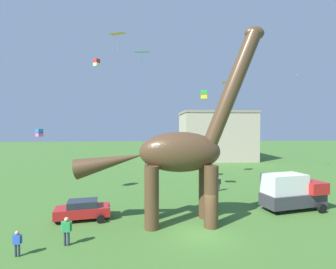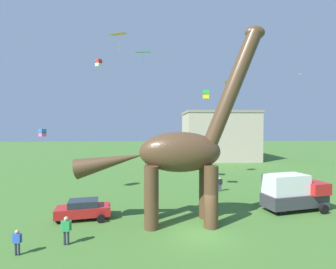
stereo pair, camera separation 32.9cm
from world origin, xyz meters
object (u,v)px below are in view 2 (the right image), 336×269
parked_sedan_left (83,209)px  person_strolling_adult (17,240)px  person_near_flyer (220,183)px  kite_apex (119,34)px  kite_drifting (143,52)px  parked_box_truck (293,192)px  kite_mid_left (226,82)px  dinosaur_sculpture (179,152)px  kite_far_left (206,95)px  kite_mid_center (300,74)px  person_photographer (66,228)px  kite_near_high (42,133)px  kite_high_left (99,63)px

parked_sedan_left → person_strolling_adult: size_ratio=3.01×
person_near_flyer → kite_apex: kite_apex is taller
person_strolling_adult → kite_drifting: kite_drifting is taller
parked_box_truck → kite_apex: 23.58m
parked_box_truck → person_near_flyer: 8.49m
kite_mid_left → dinosaur_sculpture: bearing=-120.3°
person_strolling_adult → kite_far_left: kite_far_left is taller
parked_box_truck → person_near_flyer: parked_box_truck is taller
kite_mid_center → kite_far_left: bearing=-171.4°
person_photographer → parked_box_truck: bearing=-34.2°
parked_box_truck → person_photographer: size_ratio=3.33×
kite_apex → kite_drifting: bearing=-52.9°
parked_box_truck → person_strolling_adult: bearing=-173.5°
dinosaur_sculpture → kite_mid_left: bearing=45.4°
kite_mid_left → kite_mid_center: 15.72m
person_near_flyer → kite_apex: bearing=76.2°
person_photographer → kite_apex: bearing=30.6°
kite_drifting → person_near_flyer: bearing=25.3°
person_photographer → person_near_flyer: bearing=-7.6°
kite_mid_left → kite_apex: 13.86m
parked_sedan_left → parked_box_truck: 17.98m
person_near_flyer → kite_mid_left: 12.29m
parked_sedan_left → kite_mid_left: 21.74m
parked_sedan_left → kite_mid_left: size_ratio=5.55×
parked_sedan_left → person_photographer: size_ratio=2.51×
parked_sedan_left → kite_apex: size_ratio=2.05×
kite_drifting → kite_far_left: 14.43m
person_near_flyer → kite_mid_left: size_ratio=2.00×
kite_near_high → kite_high_left: size_ratio=1.26×
kite_mid_left → parked_box_truck: bearing=-70.5°
parked_sedan_left → kite_drifting: (4.58, 4.09, 13.73)m
person_photographer → kite_mid_left: (14.37, 15.18, 11.85)m
kite_mid_left → kite_apex: (-12.73, -2.94, 4.62)m
person_near_flyer → kite_mid_center: 23.11m
person_strolling_adult → kite_drifting: size_ratio=0.86×
dinosaur_sculpture → person_near_flyer: dinosaur_sculpture is taller
parked_sedan_left → kite_near_high: 22.91m
kite_apex → kite_mid_center: 28.40m
kite_mid_left → kite_apex: bearing=-167.0°
dinosaur_sculpture → kite_apex: size_ratio=6.95×
person_photographer → kite_mid_left: size_ratio=2.22×
kite_far_left → kite_high_left: (-14.44, -3.00, 3.52)m
person_photographer → kite_near_high: (-11.47, 23.56, 5.48)m
person_photographer → kite_far_left: (12.88, 19.98, 10.98)m
kite_mid_left → kite_drifting: kite_drifting is taller
kite_near_high → kite_high_left: kite_high_left is taller
dinosaur_sculpture → kite_mid_center: size_ratio=18.57×
kite_high_left → person_strolling_adult: bearing=-92.5°
parked_box_truck → kite_mid_left: size_ratio=7.38×
kite_mid_center → kite_high_left: 30.16m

